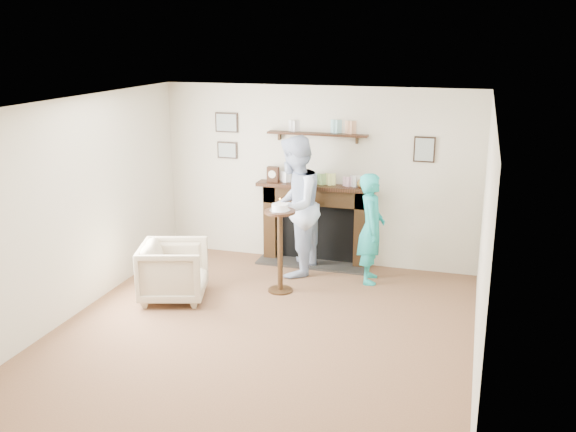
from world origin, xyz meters
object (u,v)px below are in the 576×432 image
object	(u,v)px
armchair	(175,298)
man	(294,273)
woman	(369,281)
pedestal_table	(280,235)

from	to	relation	value
armchair	man	distance (m)	1.73
armchair	woman	bearing A→B (deg)	-76.70
man	woman	xyz separation A→B (m)	(1.04, 0.01, 0.00)
armchair	woman	distance (m)	2.56
armchair	man	xyz separation A→B (m)	(1.17, 1.26, 0.00)
woman	armchair	bearing A→B (deg)	111.00
man	pedestal_table	distance (m)	1.01
woman	man	bearing A→B (deg)	81.71
armchair	pedestal_table	world-z (taller)	pedestal_table
woman	pedestal_table	bearing A→B (deg)	114.32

